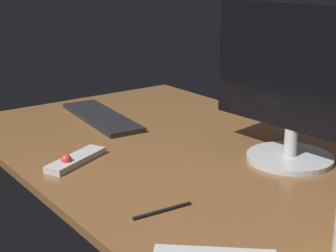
% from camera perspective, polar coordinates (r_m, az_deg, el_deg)
% --- Properties ---
extents(desk, '(1.40, 0.84, 0.02)m').
position_cam_1_polar(desk, '(1.33, 3.05, -3.44)').
color(desk, brown).
rests_on(desk, ground).
extents(monitor, '(0.48, 0.21, 0.38)m').
position_cam_1_polar(monitor, '(1.26, 13.99, 4.40)').
color(monitor, '#BBBBBB').
rests_on(monitor, desk).
extents(keyboard, '(0.40, 0.15, 0.01)m').
position_cam_1_polar(keyboard, '(1.63, -7.45, 1.01)').
color(keyboard, black).
rests_on(keyboard, desk).
extents(media_remote, '(0.12, 0.19, 0.03)m').
position_cam_1_polar(media_remote, '(1.27, -10.32, -3.71)').
color(media_remote, '#B7B7BC').
rests_on(media_remote, desk).
extents(pen, '(0.02, 0.13, 0.01)m').
position_cam_1_polar(pen, '(1.01, -0.61, -9.42)').
color(pen, black).
rests_on(pen, desk).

